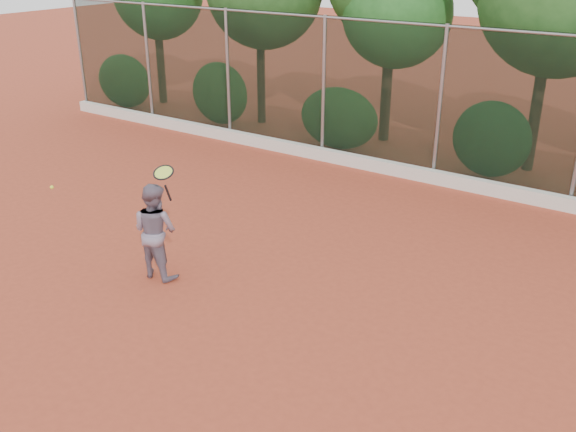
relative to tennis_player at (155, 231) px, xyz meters
The scene contains 6 objects.
ground 2.18m from the tennis_player, ahead, with size 80.00×80.00×0.00m, color #A94027.
concrete_curb 7.00m from the tennis_player, 73.17° to the left, with size 24.00×0.20×0.30m, color silver.
tennis_player is the anchor object (origin of this frame).
chainlink_fence 7.22m from the tennis_player, 73.58° to the left, with size 24.09×0.09×3.50m.
tennis_racket 1.19m from the tennis_player, 18.04° to the right, with size 0.40×0.38×0.59m.
tennis_ball_in_flight 1.93m from the tennis_player, 162.48° to the right, with size 0.06×0.06×0.06m.
Camera 1 is at (5.03, -6.45, 5.16)m, focal length 40.00 mm.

